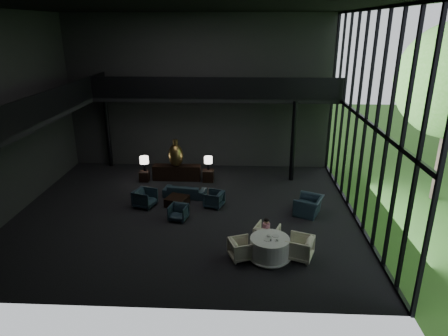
{
  "coord_description": "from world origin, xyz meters",
  "views": [
    {
      "loc": [
        2.31,
        -14.99,
        7.4
      ],
      "look_at": [
        1.56,
        0.5,
        1.83
      ],
      "focal_mm": 32.0,
      "sensor_mm": 36.0,
      "label": 1
    }
  ],
  "objects_px": {
    "dining_chair_west": "(241,248)",
    "bronze_urn": "(176,155)",
    "side_table_right": "(208,176)",
    "table_lamp_left": "(144,161)",
    "dining_chair_east": "(300,245)",
    "lounge_armchair_east": "(214,198)",
    "dining_table": "(269,249)",
    "dining_chair_north": "(267,233)",
    "console": "(177,172)",
    "window_armchair": "(309,202)",
    "sofa": "(185,190)",
    "lounge_armchair_west": "(145,196)",
    "child": "(266,226)",
    "lounge_armchair_south": "(178,212)",
    "side_table_left": "(145,176)",
    "coffee_table": "(177,201)",
    "table_lamp_right": "(208,160)"
  },
  "relations": [
    {
      "from": "bronze_urn",
      "to": "window_armchair",
      "type": "relative_size",
      "value": 1.08
    },
    {
      "from": "window_armchair",
      "to": "dining_table",
      "type": "height_order",
      "value": "window_armchair"
    },
    {
      "from": "bronze_urn",
      "to": "dining_chair_west",
      "type": "distance_m",
      "value": 7.77
    },
    {
      "from": "table_lamp_left",
      "to": "dining_chair_north",
      "type": "xyz_separation_m",
      "value": [
        5.8,
        -5.99,
        -0.61
      ]
    },
    {
      "from": "coffee_table",
      "to": "dining_table",
      "type": "bearing_deg",
      "value": -46.76
    },
    {
      "from": "console",
      "to": "window_armchair",
      "type": "height_order",
      "value": "window_armchair"
    },
    {
      "from": "lounge_armchair_east",
      "to": "coffee_table",
      "type": "xyz_separation_m",
      "value": [
        -1.61,
        0.06,
        -0.19
      ]
    },
    {
      "from": "sofa",
      "to": "dining_chair_west",
      "type": "xyz_separation_m",
      "value": [
        2.62,
        -5.01,
        0.04
      ]
    },
    {
      "from": "sofa",
      "to": "dining_table",
      "type": "xyz_separation_m",
      "value": [
        3.56,
        -4.95,
        -0.01
      ]
    },
    {
      "from": "console",
      "to": "lounge_armchair_east",
      "type": "bearing_deg",
      "value": -55.97
    },
    {
      "from": "dining_chair_west",
      "to": "bronze_urn",
      "type": "bearing_deg",
      "value": 5.04
    },
    {
      "from": "table_lamp_left",
      "to": "side_table_left",
      "type": "bearing_deg",
      "value": -90.0
    },
    {
      "from": "bronze_urn",
      "to": "table_lamp_left",
      "type": "bearing_deg",
      "value": 179.88
    },
    {
      "from": "console",
      "to": "table_lamp_left",
      "type": "distance_m",
      "value": 1.73
    },
    {
      "from": "table_lamp_left",
      "to": "child",
      "type": "relative_size",
      "value": 1.3
    },
    {
      "from": "child",
      "to": "table_lamp_left",
      "type": "bearing_deg",
      "value": -46.15
    },
    {
      "from": "child",
      "to": "coffee_table",
      "type": "bearing_deg",
      "value": -39.98
    },
    {
      "from": "bronze_urn",
      "to": "coffee_table",
      "type": "xyz_separation_m",
      "value": [
        0.48,
        -2.91,
        -1.16
      ]
    },
    {
      "from": "dining_chair_east",
      "to": "table_lamp_left",
      "type": "bearing_deg",
      "value": -114.18
    },
    {
      "from": "side_table_left",
      "to": "dining_chair_north",
      "type": "bearing_deg",
      "value": -45.23
    },
    {
      "from": "dining_chair_east",
      "to": "dining_chair_west",
      "type": "distance_m",
      "value": 1.94
    },
    {
      "from": "sofa",
      "to": "child",
      "type": "height_order",
      "value": "child"
    },
    {
      "from": "table_lamp_left",
      "to": "lounge_armchair_east",
      "type": "xyz_separation_m",
      "value": [
        3.69,
        -2.98,
        -0.65
      ]
    },
    {
      "from": "dining_table",
      "to": "dining_chair_east",
      "type": "height_order",
      "value": "dining_chair_east"
    },
    {
      "from": "lounge_armchair_east",
      "to": "dining_table",
      "type": "bearing_deg",
      "value": 46.8
    },
    {
      "from": "lounge_armchair_west",
      "to": "child",
      "type": "distance_m",
      "value": 5.82
    },
    {
      "from": "side_table_right",
      "to": "dining_chair_west",
      "type": "height_order",
      "value": "dining_chair_west"
    },
    {
      "from": "side_table_left",
      "to": "lounge_armchair_east",
      "type": "relative_size",
      "value": 0.66
    },
    {
      "from": "window_armchair",
      "to": "dining_table",
      "type": "bearing_deg",
      "value": -3.95
    },
    {
      "from": "dining_chair_west",
      "to": "dining_table",
      "type": "bearing_deg",
      "value": -106.76
    },
    {
      "from": "dining_chair_north",
      "to": "dining_chair_west",
      "type": "bearing_deg",
      "value": 69.14
    },
    {
      "from": "lounge_armchair_east",
      "to": "dining_chair_north",
      "type": "distance_m",
      "value": 3.69
    },
    {
      "from": "bronze_urn",
      "to": "side_table_right",
      "type": "height_order",
      "value": "bronze_urn"
    },
    {
      "from": "dining_chair_west",
      "to": "side_table_left",
      "type": "bearing_deg",
      "value": 15.36
    },
    {
      "from": "lounge_armchair_east",
      "to": "dining_chair_east",
      "type": "xyz_separation_m",
      "value": [
        3.15,
        -3.89,
        0.1
      ]
    },
    {
      "from": "sofa",
      "to": "child",
      "type": "relative_size",
      "value": 3.1
    },
    {
      "from": "bronze_urn",
      "to": "lounge_armchair_south",
      "type": "xyz_separation_m",
      "value": [
        0.76,
        -4.28,
        -1.02
      ]
    },
    {
      "from": "dining_chair_east",
      "to": "side_table_right",
      "type": "bearing_deg",
      "value": -131.09
    },
    {
      "from": "bronze_urn",
      "to": "lounge_armchair_west",
      "type": "relative_size",
      "value": 1.46
    },
    {
      "from": "lounge_armchair_east",
      "to": "window_armchair",
      "type": "xyz_separation_m",
      "value": [
        3.96,
        -0.54,
        0.17
      ]
    },
    {
      "from": "table_lamp_left",
      "to": "side_table_right",
      "type": "relative_size",
      "value": 1.26
    },
    {
      "from": "dining_chair_east",
      "to": "lounge_armchair_south",
      "type": "bearing_deg",
      "value": -99.03
    },
    {
      "from": "dining_table",
      "to": "dining_chair_east",
      "type": "bearing_deg",
      "value": 2.61
    },
    {
      "from": "sofa",
      "to": "dining_table",
      "type": "height_order",
      "value": "dining_table"
    },
    {
      "from": "bronze_urn",
      "to": "lounge_armchair_east",
      "type": "distance_m",
      "value": 3.76
    },
    {
      "from": "lounge_armchair_west",
      "to": "window_armchair",
      "type": "xyz_separation_m",
      "value": [
        6.92,
        -0.41,
        0.08
      ]
    },
    {
      "from": "console",
      "to": "coffee_table",
      "type": "distance_m",
      "value": 3.08
    },
    {
      "from": "table_lamp_right",
      "to": "child",
      "type": "distance_m",
      "value": 6.61
    },
    {
      "from": "side_table_right",
      "to": "lounge_armchair_south",
      "type": "height_order",
      "value": "lounge_armchair_south"
    },
    {
      "from": "lounge_armchair_east",
      "to": "dining_table",
      "type": "xyz_separation_m",
      "value": [
        2.15,
        -3.94,
        -0.06
      ]
    }
  ]
}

